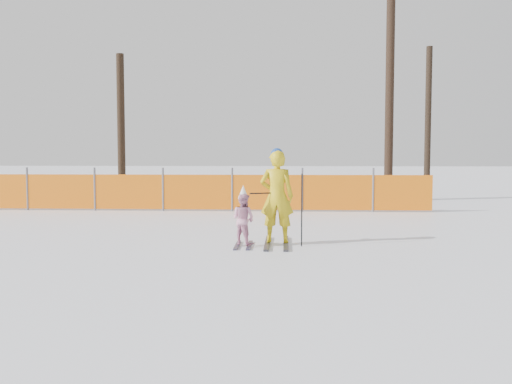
% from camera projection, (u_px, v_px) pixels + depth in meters
% --- Properties ---
extents(ground, '(120.00, 120.00, 0.00)m').
position_uv_depth(ground, '(254.00, 254.00, 9.47)').
color(ground, white).
rests_on(ground, ground).
extents(adult, '(0.64, 1.63, 1.77)m').
position_uv_depth(adult, '(277.00, 197.00, 10.42)').
color(adult, black).
rests_on(adult, ground).
extents(child, '(0.57, 0.94, 1.10)m').
position_uv_depth(child, '(243.00, 218.00, 10.24)').
color(child, black).
rests_on(child, ground).
extents(ski_poles, '(0.95, 0.18, 1.31)m').
position_uv_depth(ski_poles, '(292.00, 206.00, 10.23)').
color(ski_poles, black).
rests_on(ski_poles, ground).
extents(safety_fence, '(15.69, 0.06, 1.25)m').
position_uv_depth(safety_fence, '(155.00, 192.00, 16.42)').
color(safety_fence, '#595960').
rests_on(safety_fence, ground).
extents(tree_trunks, '(11.55, 1.65, 6.92)m').
position_uv_depth(tree_trunks, '(300.00, 114.00, 20.39)').
color(tree_trunks, black).
rests_on(tree_trunks, ground).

